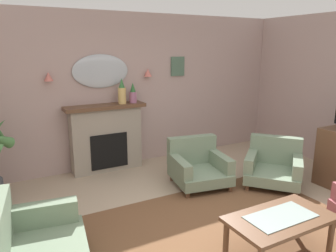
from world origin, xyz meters
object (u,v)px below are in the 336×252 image
(mantel_vase_right, at_px, (133,94))
(wall_sconce_left, at_px, (48,77))
(coffee_table, at_px, (280,222))
(armchair_by_coffee_table, at_px, (198,165))
(wall_mirror, at_px, (101,71))
(fireplace, at_px, (106,138))
(framed_picture, at_px, (178,66))
(armchair_in_corner, at_px, (274,165))
(wall_sconce_right, at_px, (148,73))
(mantel_vase_centre, at_px, (122,93))

(mantel_vase_right, xyz_separation_m, wall_sconce_left, (-1.35, 0.12, 0.35))
(wall_sconce_left, height_order, coffee_table, wall_sconce_left)
(mantel_vase_right, relative_size, armchair_by_coffee_table, 0.37)
(wall_mirror, bearing_deg, fireplace, -90.00)
(fireplace, bearing_deg, mantel_vase_right, -3.24)
(mantel_vase_right, relative_size, wall_mirror, 0.36)
(framed_picture, relative_size, armchair_in_corner, 0.31)
(armchair_in_corner, bearing_deg, framed_picture, 107.36)
(armchair_in_corner, bearing_deg, wall_mirror, 137.23)
(mantel_vase_right, height_order, framed_picture, framed_picture)
(armchair_in_corner, bearing_deg, wall_sconce_right, 123.56)
(fireplace, height_order, armchair_in_corner, fireplace)
(framed_picture, height_order, armchair_in_corner, framed_picture)
(wall_sconce_left, bearing_deg, coffee_table, -63.55)
(wall_sconce_left, bearing_deg, wall_mirror, 3.37)
(mantel_vase_centre, height_order, framed_picture, framed_picture)
(fireplace, xyz_separation_m, coffee_table, (0.78, -3.18, -0.19))
(mantel_vase_right, distance_m, wall_sconce_left, 1.40)
(fireplace, bearing_deg, framed_picture, 5.77)
(framed_picture, height_order, coffee_table, framed_picture)
(fireplace, relative_size, wall_mirror, 1.42)
(mantel_vase_centre, height_order, wall_sconce_right, wall_sconce_right)
(armchair_in_corner, bearing_deg, wall_sconce_left, 147.26)
(mantel_vase_centre, xyz_separation_m, armchair_in_corner, (1.81, -1.79, -1.04))
(wall_sconce_left, bearing_deg, framed_picture, 1.46)
(wall_sconce_right, xyz_separation_m, framed_picture, (0.65, 0.06, 0.09))
(wall_sconce_right, relative_size, coffee_table, 0.13)
(fireplace, relative_size, wall_sconce_right, 9.71)
(mantel_vase_right, relative_size, framed_picture, 0.97)
(armchair_by_coffee_table, bearing_deg, wall_sconce_right, 98.66)
(framed_picture, bearing_deg, mantel_vase_right, -169.80)
(framed_picture, bearing_deg, mantel_vase_centre, -171.47)
(armchair_by_coffee_table, height_order, armchair_in_corner, same)
(wall_mirror, distance_m, framed_picture, 1.50)
(wall_sconce_left, distance_m, armchair_by_coffee_table, 2.70)
(wall_sconce_right, bearing_deg, fireplace, -173.84)
(mantel_vase_centre, bearing_deg, armchair_by_coffee_table, -58.41)
(framed_picture, bearing_deg, armchair_in_corner, -72.64)
(mantel_vase_centre, relative_size, mantel_vase_right, 1.24)
(armchair_by_coffee_table, xyz_separation_m, armchair_in_corner, (1.06, -0.56, 0.00))
(wall_sconce_right, bearing_deg, armchair_in_corner, -56.44)
(mantel_vase_centre, bearing_deg, mantel_vase_right, -0.00)
(wall_sconce_left, relative_size, armchair_in_corner, 0.12)
(wall_sconce_right, xyz_separation_m, armchair_in_corner, (1.26, -1.91, -1.35))
(wall_mirror, height_order, armchair_by_coffee_table, wall_mirror)
(fireplace, distance_m, wall_sconce_right, 1.38)
(wall_mirror, relative_size, armchair_in_corner, 0.84)
(wall_mirror, bearing_deg, wall_sconce_left, -176.63)
(coffee_table, bearing_deg, wall_sconce_left, 116.45)
(wall_sconce_right, distance_m, armchair_in_corner, 2.66)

